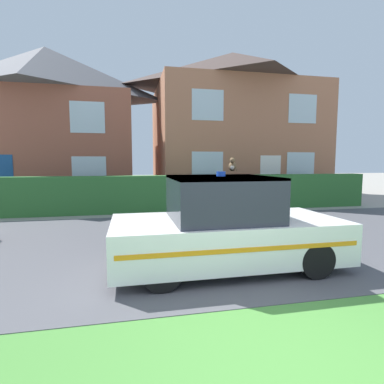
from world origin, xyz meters
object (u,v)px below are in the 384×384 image
police_car (225,226)px  house_left (48,122)px  house_right (232,124)px  cat (232,165)px

police_car → house_left: 12.94m
house_left → police_car: bearing=-64.3°
police_car → house_right: size_ratio=0.45×
cat → house_right: size_ratio=0.03×
police_car → cat: size_ratio=15.85×
police_car → house_left: bearing=115.9°
police_car → house_right: bearing=70.4°
house_right → police_car: bearing=-109.8°
house_right → house_left: bearing=179.0°
house_left → cat: bearing=-63.2°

